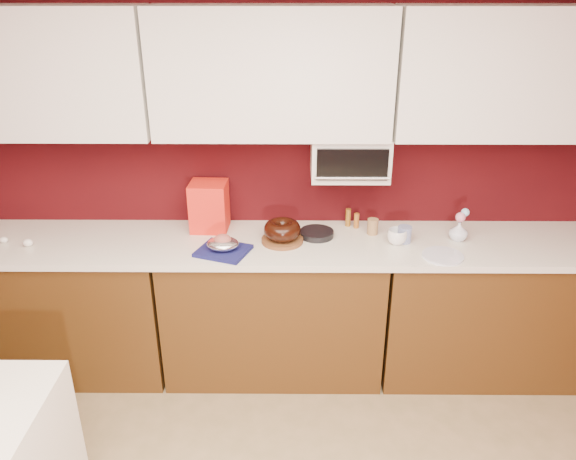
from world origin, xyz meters
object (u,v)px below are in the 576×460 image
Objects in this scene: flower_vase at (459,230)px; bundt_cake at (282,230)px; blue_jar at (405,234)px; foil_ham_nest at (223,244)px; pandoro_box at (209,206)px; coffee_mug at (397,235)px; toaster_oven at (350,156)px.

bundt_cake is at bearing -178.09° from flower_vase.
blue_jar is 0.33m from flower_vase.
foil_ham_nest is at bearing -172.73° from flower_vase.
blue_jar reaches higher than foil_ham_nest.
foil_ham_nest is 1.39× the size of flower_vase.
coffee_mug is at bearing -7.77° from pandoro_box.
pandoro_box is 1.19m from blue_jar.
bundt_cake is 2.00× the size of coffee_mug.
bundt_cake is at bearing 178.36° from coffee_mug.
coffee_mug is (1.12, -0.21, -0.10)m from pandoro_box.
pandoro_box is at bearing 179.01° from toaster_oven.
blue_jar is (1.17, -0.18, -0.10)m from pandoro_box.
flower_vase is (0.37, 0.05, 0.01)m from coffee_mug.
pandoro_box reaches higher than foil_ham_nest.
flower_vase is (0.65, -0.14, -0.41)m from toaster_oven.
toaster_oven is 0.54m from coffee_mug.
toaster_oven is at bearing 153.32° from blue_jar.
blue_jar is at bearing 29.07° from coffee_mug.
foil_ham_nest is (-0.73, -0.31, -0.42)m from toaster_oven.
bundt_cake is 1.67× the size of flower_vase.
pandoro_box is 1.51m from flower_vase.
toaster_oven is 0.58m from bundt_cake.
bundt_cake is 1.20× the size of foil_ham_nest.
blue_jar is (0.72, 0.01, -0.03)m from bundt_cake.
pandoro_box is 3.09× the size of blue_jar.
bundt_cake is 1.05m from flower_vase.
pandoro_box is at bearing 169.59° from coffee_mug.
blue_jar is (0.33, -0.16, -0.43)m from toaster_oven.
coffee_mug is (0.28, -0.19, -0.42)m from toaster_oven.
pandoro_box is at bearing 109.48° from foil_ham_nest.
flower_vase reaches higher than coffee_mug.
coffee_mug is at bearing -1.64° from bundt_cake.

